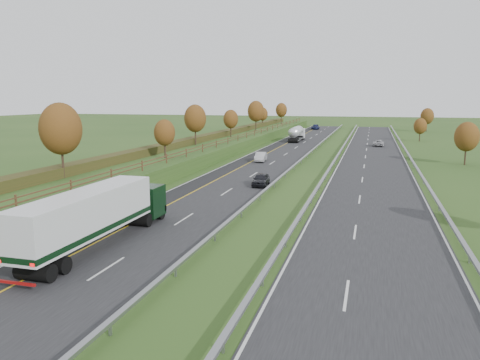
# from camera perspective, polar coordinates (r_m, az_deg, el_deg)

# --- Properties ---
(ground) EXTENTS (400.00, 400.00, 0.00)m
(ground) POSITION_cam_1_polar(r_m,az_deg,el_deg) (68.66, 8.77, 1.40)
(ground) COLOR #2A481A
(ground) RESTS_ON ground
(near_carriageway) EXTENTS (10.50, 200.00, 0.04)m
(near_carriageway) POSITION_cam_1_polar(r_m,az_deg,el_deg) (74.88, 3.16, 2.23)
(near_carriageway) COLOR black
(near_carriageway) RESTS_ON ground
(far_carriageway) EXTENTS (10.50, 200.00, 0.04)m
(far_carriageway) POSITION_cam_1_polar(r_m,az_deg,el_deg) (73.13, 15.89, 1.67)
(far_carriageway) COLOR black
(far_carriageway) RESTS_ON ground
(hard_shoulder) EXTENTS (3.00, 200.00, 0.04)m
(hard_shoulder) POSITION_cam_1_polar(r_m,az_deg,el_deg) (75.78, 0.39, 2.33)
(hard_shoulder) COLOR black
(hard_shoulder) RESTS_ON ground
(lane_markings) EXTENTS (26.75, 200.00, 0.01)m
(lane_markings) POSITION_cam_1_polar(r_m,az_deg,el_deg) (73.65, 8.01, 2.04)
(lane_markings) COLOR silver
(lane_markings) RESTS_ON near_carriageway
(embankment_left) EXTENTS (12.00, 200.00, 2.00)m
(embankment_left) POSITION_cam_1_polar(r_m,az_deg,el_deg) (78.59, -6.13, 3.27)
(embankment_left) COLOR #2A481A
(embankment_left) RESTS_ON ground
(hedge_left) EXTENTS (2.20, 180.00, 1.10)m
(hedge_left) POSITION_cam_1_polar(r_m,az_deg,el_deg) (79.20, -7.50, 4.42)
(hedge_left) COLOR #323616
(hedge_left) RESTS_ON embankment_left
(fence_left) EXTENTS (0.12, 189.06, 1.20)m
(fence_left) POSITION_cam_1_polar(r_m,az_deg,el_deg) (76.47, -3.13, 4.43)
(fence_left) COLOR #422B19
(fence_left) RESTS_ON embankment_left
(median_barrier_near) EXTENTS (0.32, 200.00, 0.71)m
(median_barrier_near) POSITION_cam_1_polar(r_m,az_deg,el_deg) (73.79, 7.49, 2.50)
(median_barrier_near) COLOR gray
(median_barrier_near) RESTS_ON ground
(median_barrier_far) EXTENTS (0.32, 200.00, 0.71)m
(median_barrier_far) POSITION_cam_1_polar(r_m,az_deg,el_deg) (73.24, 11.45, 2.34)
(median_barrier_far) COLOR gray
(median_barrier_far) RESTS_ON ground
(outer_barrier_far) EXTENTS (0.32, 200.00, 0.71)m
(outer_barrier_far) POSITION_cam_1_polar(r_m,az_deg,el_deg) (73.31, 20.44, 1.91)
(outer_barrier_far) COLOR gray
(outer_barrier_far) RESTS_ON ground
(trees_left) EXTENTS (6.64, 164.30, 7.66)m
(trees_left) POSITION_cam_1_polar(r_m,az_deg,el_deg) (74.91, -6.92, 7.05)
(trees_left) COLOR #2D2116
(trees_left) RESTS_ON embankment_left
(trees_far) EXTENTS (8.45, 118.60, 7.12)m
(trees_far) POSITION_cam_1_polar(r_m,az_deg,el_deg) (102.72, 23.49, 5.89)
(trees_far) COLOR #2D2116
(trees_far) RESTS_ON ground
(box_lorry) EXTENTS (2.58, 16.28, 4.06)m
(box_lorry) POSITION_cam_1_polar(r_m,az_deg,el_deg) (33.10, -17.09, -4.03)
(box_lorry) COLOR black
(box_lorry) RESTS_ON near_carriageway
(road_tanker) EXTENTS (2.40, 11.22, 3.46)m
(road_tanker) POSITION_cam_1_polar(r_m,az_deg,el_deg) (111.74, 6.94, 5.67)
(road_tanker) COLOR silver
(road_tanker) RESTS_ON near_carriageway
(car_dark_near) EXTENTS (1.92, 4.28, 1.43)m
(car_dark_near) POSITION_cam_1_polar(r_m,az_deg,el_deg) (54.33, 2.57, 0.07)
(car_dark_near) COLOR black
(car_dark_near) RESTS_ON near_carriageway
(car_silver_mid) EXTENTS (1.97, 4.61, 1.48)m
(car_silver_mid) POSITION_cam_1_polar(r_m,az_deg,el_deg) (75.18, 2.54, 2.85)
(car_silver_mid) COLOR #B2B2B7
(car_silver_mid) RESTS_ON near_carriageway
(car_small_far) EXTENTS (2.26, 5.37, 1.55)m
(car_small_far) POSITION_cam_1_polar(r_m,az_deg,el_deg) (154.65, 9.19, 6.40)
(car_small_far) COLOR #161D47
(car_small_far) RESTS_ON near_carriageway
(car_oncoming) EXTENTS (2.21, 4.72, 1.31)m
(car_oncoming) POSITION_cam_1_polar(r_m,az_deg,el_deg) (103.47, 16.52, 4.35)
(car_oncoming) COLOR #B1B0B6
(car_oncoming) RESTS_ON far_carriageway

